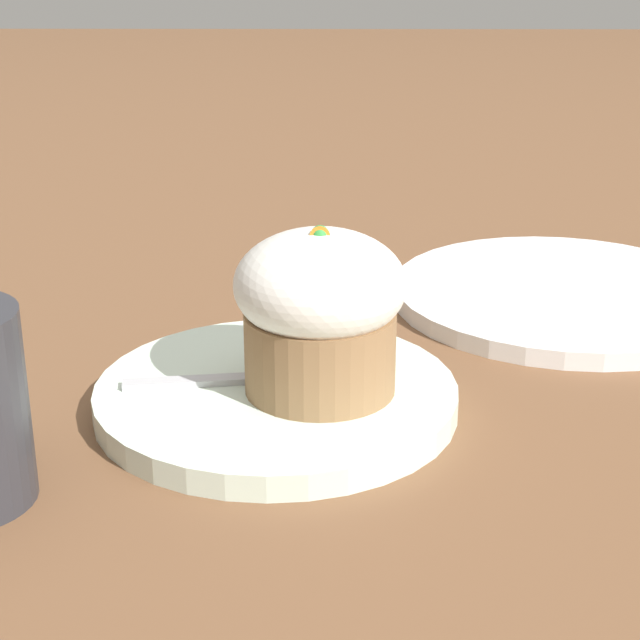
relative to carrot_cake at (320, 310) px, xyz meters
The scene contains 5 objects.
ground_plane 0.07m from the carrot_cake, 78.96° to the left, with size 4.00×4.00×0.00m, color brown.
dessert_plate 0.06m from the carrot_cake, 78.96° to the left, with size 0.21×0.21×0.02m.
carrot_cake is the anchor object (origin of this frame).
spoon 0.06m from the carrot_cake, 82.59° to the left, with size 0.03×0.11×0.01m.
side_plate 0.26m from the carrot_cake, 44.18° to the right, with size 0.25×0.25×0.01m.
Camera 1 is at (-0.57, -0.03, 0.28)m, focal length 60.00 mm.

